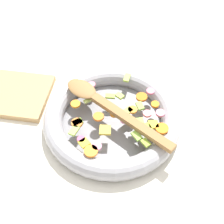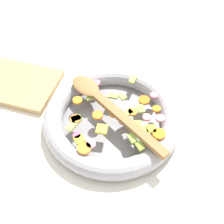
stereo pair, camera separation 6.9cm
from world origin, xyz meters
The scene contains 4 objects.
ground_plane centered at (0.00, 0.00, 0.00)m, with size 4.00×4.00×0.00m, color silver.
skillet centered at (0.00, 0.00, 0.02)m, with size 0.36×0.36×0.05m.
chopped_vegetables centered at (0.02, -0.02, 0.05)m, with size 0.26×0.29×0.01m.
wooden_spoon centered at (-0.02, 0.01, 0.06)m, with size 0.31×0.21×0.01m.
Camera 1 is at (0.08, -0.50, 0.66)m, focal length 50.00 mm.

